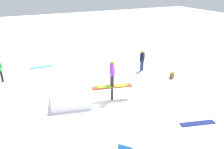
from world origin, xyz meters
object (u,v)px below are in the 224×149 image
at_px(bystander_black, 142,59).
at_px(backpack_on_snow, 172,75).
at_px(rail_feature, 112,88).
at_px(loose_snowboard_cyan, 41,67).
at_px(loose_snowboard_navy, 198,123).
at_px(main_rider_on_rail, 112,74).

relative_size(bystander_black, backpack_on_snow, 4.07).
xyz_separation_m(rail_feature, bystander_black, (3.24, 2.49, 0.18)).
bearing_deg(loose_snowboard_cyan, loose_snowboard_navy, -63.99).
height_order(main_rider_on_rail, bystander_black, main_rider_on_rail).
bearing_deg(rail_feature, backpack_on_snow, 23.21).
height_order(loose_snowboard_navy, loose_snowboard_cyan, same).
bearing_deg(rail_feature, loose_snowboard_cyan, 127.02).
bearing_deg(loose_snowboard_navy, main_rider_on_rail, -39.37).
xyz_separation_m(main_rider_on_rail, backpack_on_snow, (4.25, 0.75, -1.15)).
height_order(bystander_black, loose_snowboard_navy, bystander_black).
distance_m(bystander_black, backpack_on_snow, 2.10).
bearing_deg(bystander_black, loose_snowboard_navy, 47.59).
bearing_deg(loose_snowboard_navy, backpack_on_snow, -100.52).
distance_m(rail_feature, bystander_black, 4.09).
distance_m(loose_snowboard_navy, backpack_on_snow, 4.45).
distance_m(main_rider_on_rail, loose_snowboard_cyan, 6.46).
bearing_deg(backpack_on_snow, loose_snowboard_cyan, -71.57).
xyz_separation_m(main_rider_on_rail, bystander_black, (3.24, 2.49, -0.54)).
bearing_deg(backpack_on_snow, rail_feature, -25.06).
distance_m(bystander_black, loose_snowboard_cyan, 6.71).
relative_size(main_rider_on_rail, loose_snowboard_cyan, 1.01).
distance_m(bystander_black, loose_snowboard_navy, 5.87).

